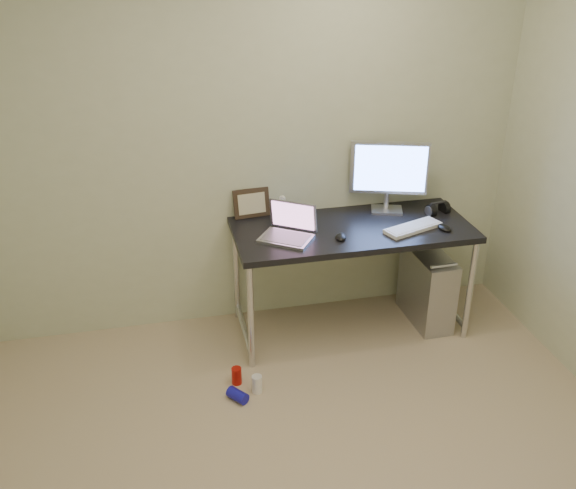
# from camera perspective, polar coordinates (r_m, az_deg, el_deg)

# --- Properties ---
(wall_back) EXTENTS (3.50, 0.02, 2.50)m
(wall_back) POSITION_cam_1_polar(r_m,az_deg,el_deg) (4.07, -3.04, 9.14)
(wall_back) COLOR beige
(wall_back) RESTS_ON ground
(desk) EXTENTS (1.51, 0.66, 0.75)m
(desk) POSITION_cam_1_polar(r_m,az_deg,el_deg) (4.12, 5.72, 0.52)
(desk) COLOR black
(desk) RESTS_ON ground
(tower_computer) EXTENTS (0.23, 0.49, 0.54)m
(tower_computer) POSITION_cam_1_polar(r_m,az_deg,el_deg) (4.48, 12.24, -3.72)
(tower_computer) COLOR #AEAEB2
(tower_computer) RESTS_ON ground
(cable_a) EXTENTS (0.01, 0.16, 0.69)m
(cable_a) POSITION_cam_1_polar(r_m,az_deg,el_deg) (4.63, 10.33, -0.40)
(cable_a) COLOR black
(cable_a) RESTS_ON ground
(cable_b) EXTENTS (0.02, 0.11, 0.71)m
(cable_b) POSITION_cam_1_polar(r_m,az_deg,el_deg) (4.66, 11.42, -0.61)
(cable_b) COLOR black
(cable_b) RESTS_ON ground
(can_red) EXTENTS (0.07, 0.07, 0.11)m
(can_red) POSITION_cam_1_polar(r_m,az_deg,el_deg) (3.91, -4.59, -11.55)
(can_red) COLOR #AF130B
(can_red) RESTS_ON ground
(can_white) EXTENTS (0.08, 0.08, 0.11)m
(can_white) POSITION_cam_1_polar(r_m,az_deg,el_deg) (3.84, -2.77, -12.28)
(can_white) COLOR white
(can_white) RESTS_ON ground
(can_blue) EXTENTS (0.13, 0.14, 0.07)m
(can_blue) POSITION_cam_1_polar(r_m,az_deg,el_deg) (3.81, -4.50, -13.22)
(can_blue) COLOR #1816AF
(can_blue) RESTS_ON ground
(laptop) EXTENTS (0.39, 0.38, 0.21)m
(laptop) POSITION_cam_1_polar(r_m,az_deg,el_deg) (3.91, 0.07, 1.35)
(laptop) COLOR silver
(laptop) RESTS_ON desk
(monitor) EXTENTS (0.49, 0.20, 0.48)m
(monitor) POSITION_cam_1_polar(r_m,az_deg,el_deg) (4.25, 8.98, 6.45)
(monitor) COLOR silver
(monitor) RESTS_ON desk
(keyboard) EXTENTS (0.41, 0.25, 0.02)m
(keyboard) POSITION_cam_1_polar(r_m,az_deg,el_deg) (4.10, 11.05, 1.47)
(keyboard) COLOR white
(keyboard) RESTS_ON desk
(mouse_right) EXTENTS (0.09, 0.12, 0.04)m
(mouse_right) POSITION_cam_1_polar(r_m,az_deg,el_deg) (4.14, 13.75, 1.55)
(mouse_right) COLOR black
(mouse_right) RESTS_ON desk
(mouse_left) EXTENTS (0.09, 0.12, 0.04)m
(mouse_left) POSITION_cam_1_polar(r_m,az_deg,el_deg) (3.92, 4.73, 0.77)
(mouse_left) COLOR black
(mouse_left) RESTS_ON desk
(headphones) EXTENTS (0.16, 0.10, 0.10)m
(headphones) POSITION_cam_1_polar(r_m,az_deg,el_deg) (4.37, 13.17, 3.08)
(headphones) COLOR black
(headphones) RESTS_ON desk
(picture_frame) EXTENTS (0.24, 0.10, 0.19)m
(picture_frame) POSITION_cam_1_polar(r_m,az_deg,el_deg) (4.18, -3.27, 3.71)
(picture_frame) COLOR #2D2116
(picture_frame) RESTS_ON desk
(webcam) EXTENTS (0.05, 0.04, 0.13)m
(webcam) POSITION_cam_1_polar(r_m,az_deg,el_deg) (4.20, -0.52, 3.86)
(webcam) COLOR silver
(webcam) RESTS_ON desk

